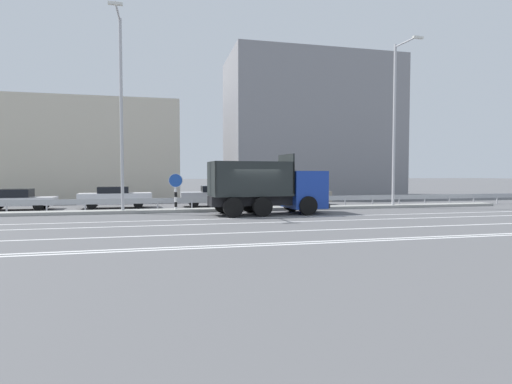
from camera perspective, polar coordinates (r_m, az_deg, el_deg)
name	(u,v)px	position (r m, az deg, el deg)	size (l,w,h in m)	color
ground_plane	(254,215)	(21.85, -0.30, -3.32)	(320.00, 320.00, 0.00)	#565659
lane_strip_0	(276,218)	(20.62, 2.81, -3.66)	(64.58, 0.16, 0.01)	silver
lane_strip_1	(287,222)	(18.80, 4.42, -4.28)	(64.58, 0.16, 0.01)	silver
lane_strip_2	(309,230)	(16.09, 7.56, -5.46)	(64.58, 0.16, 0.01)	silver
lane_strip_3	(340,242)	(13.51, 11.86, -7.05)	(64.58, 0.16, 0.01)	silver
lane_strip_4	(335,241)	(13.81, 11.27, -6.83)	(64.58, 0.16, 0.01)	silver
median_island	(244,209)	(24.49, -1.72, -2.46)	(35.52, 1.10, 0.18)	gray
median_guardrail	(241,200)	(25.48, -2.19, -1.19)	(64.58, 0.09, 0.78)	#9EA0A5
dump_truck	(281,192)	(22.54, 3.53, 0.05)	(6.69, 3.00, 3.36)	#19389E
median_road_sign	(176,191)	(23.94, -11.40, 0.12)	(0.83, 0.16, 2.28)	white
street_lamp_1	(121,106)	(23.96, -18.73, 11.52)	(0.70, 2.74, 10.92)	#ADADB2
street_lamp_2	(396,119)	(28.25, 19.34, 9.85)	(0.71, 2.36, 10.75)	#ADADB2
parked_car_2	(17,199)	(28.94, -30.92, -0.90)	(4.32, 1.90, 1.32)	silver
parked_car_3	(115,197)	(27.82, -19.47, -0.68)	(4.66, 2.06, 1.42)	silver
parked_car_4	(214,196)	(27.79, -6.06, -0.53)	(4.49, 1.80, 1.44)	#A3A3A8
parked_car_5	(302,194)	(28.92, 6.66, -0.35)	(4.02, 2.09, 1.55)	gray
background_building_0	(72,153)	(40.93, -24.79, 5.12)	(19.18, 12.72, 8.44)	beige
background_building_1	(311,129)	(40.58, 7.80, 8.97)	(16.30, 8.74, 13.54)	gray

